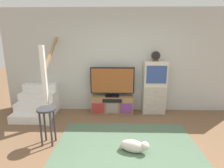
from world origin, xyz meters
TOP-DOWN VIEW (x-y plane):
  - back_wall at (0.00, 2.46)m, footprint 6.40×0.12m
  - area_rug at (0.00, 0.60)m, footprint 2.60×1.80m
  - media_console at (-0.30, 2.19)m, footprint 1.10×0.38m
  - television at (-0.30, 2.22)m, footprint 1.14×0.22m
  - side_cabinet at (0.80, 2.20)m, footprint 0.58×0.38m
  - desk_clock at (0.78, 2.19)m, footprint 0.23×0.08m
  - staircase at (-2.24, 2.20)m, footprint 1.00×1.36m
  - bar_stool_near at (-1.46, 0.66)m, footprint 0.34×0.34m
  - dog at (0.13, 0.43)m, footprint 0.53×0.32m

SIDE VIEW (x-z plane):
  - area_rug at x=0.00m, z-range 0.00..0.01m
  - dog at x=0.13m, z-range 0.00..0.23m
  - media_console at x=-0.30m, z-range 0.00..0.44m
  - staircase at x=-2.24m, z-range -0.73..1.47m
  - bar_stool_near at x=-1.46m, z-range 0.17..0.88m
  - side_cabinet at x=0.80m, z-range 0.00..1.38m
  - television at x=-0.30m, z-range 0.47..1.25m
  - back_wall at x=0.00m, z-range 0.00..2.70m
  - desk_clock at x=0.78m, z-range 1.39..1.64m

